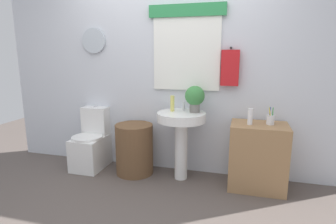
# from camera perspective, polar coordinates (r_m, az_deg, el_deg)

# --- Properties ---
(ground_plane) EXTENTS (8.00, 8.00, 0.00)m
(ground_plane) POSITION_cam_1_polar(r_m,az_deg,el_deg) (2.74, -6.47, -20.18)
(ground_plane) COLOR #564C47
(back_wall) EXTENTS (4.40, 0.18, 2.60)m
(back_wall) POSITION_cam_1_polar(r_m,az_deg,el_deg) (3.42, 0.34, 9.43)
(back_wall) COLOR silver
(back_wall) RESTS_ON ground_plane
(toilet) EXTENTS (0.38, 0.51, 0.79)m
(toilet) POSITION_cam_1_polar(r_m,az_deg,el_deg) (3.74, -15.49, -6.50)
(toilet) COLOR white
(toilet) RESTS_ON ground_plane
(laundry_hamper) EXTENTS (0.46, 0.46, 0.62)m
(laundry_hamper) POSITION_cam_1_polar(r_m,az_deg,el_deg) (3.45, -6.96, -7.58)
(laundry_hamper) COLOR brown
(laundry_hamper) RESTS_ON ground_plane
(pedestal_sink) EXTENTS (0.56, 0.56, 0.80)m
(pedestal_sink) POSITION_cam_1_polar(r_m,az_deg,el_deg) (3.18, 2.76, -3.36)
(pedestal_sink) COLOR white
(pedestal_sink) RESTS_ON ground_plane
(faucet) EXTENTS (0.03, 0.03, 0.10)m
(faucet) POSITION_cam_1_polar(r_m,az_deg,el_deg) (3.25, 3.27, 1.18)
(faucet) COLOR silver
(faucet) RESTS_ON pedestal_sink
(wooden_cabinet) EXTENTS (0.59, 0.44, 0.72)m
(wooden_cabinet) POSITION_cam_1_polar(r_m,az_deg,el_deg) (3.20, 18.02, -8.70)
(wooden_cabinet) COLOR #9E754C
(wooden_cabinet) RESTS_ON ground_plane
(soap_bottle) EXTENTS (0.05, 0.05, 0.18)m
(soap_bottle) POSITION_cam_1_polar(r_m,az_deg,el_deg) (3.20, 0.91, 1.77)
(soap_bottle) COLOR #DBD166
(soap_bottle) RESTS_ON pedestal_sink
(potted_plant) EXTENTS (0.22, 0.22, 0.30)m
(potted_plant) POSITION_cam_1_polar(r_m,az_deg,el_deg) (3.14, 5.56, 3.11)
(potted_plant) COLOR slate
(potted_plant) RESTS_ON pedestal_sink
(lotion_bottle) EXTENTS (0.05, 0.05, 0.17)m
(lotion_bottle) POSITION_cam_1_polar(r_m,az_deg,el_deg) (3.03, 16.63, -0.91)
(lotion_bottle) COLOR white
(lotion_bottle) RESTS_ON wooden_cabinet
(toothbrush_cup) EXTENTS (0.08, 0.08, 0.19)m
(toothbrush_cup) POSITION_cam_1_polar(r_m,az_deg,el_deg) (3.11, 20.41, -1.48)
(toothbrush_cup) COLOR silver
(toothbrush_cup) RESTS_ON wooden_cabinet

